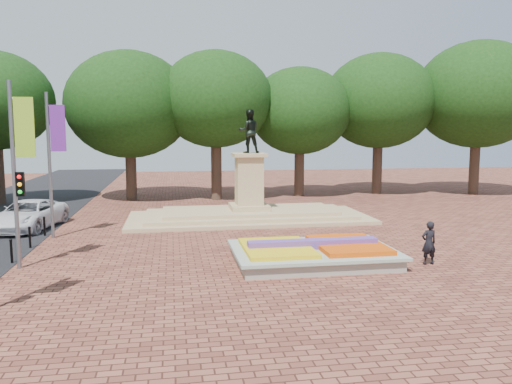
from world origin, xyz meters
TOP-DOWN VIEW (x-y plane):
  - ground at (0.00, 0.00)m, footprint 90.00×90.00m
  - flower_bed at (1.03, -2.00)m, footprint 6.30×4.30m
  - monument at (0.00, 8.00)m, footprint 14.00×6.00m
  - tree_row_back at (2.33, 18.00)m, footprint 44.80×8.80m
  - banner_poles at (-10.08, -1.31)m, footprint 0.88×11.17m
  - bollard_row at (-10.70, -1.50)m, footprint 0.12×13.12m
  - van at (-12.00, 7.08)m, footprint 3.46×5.82m
  - pedestrian at (5.34, -3.07)m, footprint 0.64×0.45m

SIDE VIEW (x-z plane):
  - ground at x=0.00m, z-range 0.00..0.00m
  - flower_bed at x=1.03m, z-range -0.08..0.83m
  - bollard_row at x=-10.70m, z-range 0.04..1.02m
  - van at x=-12.00m, z-range 0.00..1.52m
  - pedestrian at x=5.34m, z-range 0.00..1.70m
  - monument at x=0.00m, z-range -2.32..4.09m
  - banner_poles at x=-10.08m, z-range 0.38..7.38m
  - tree_row_back at x=2.33m, z-range 1.46..11.89m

